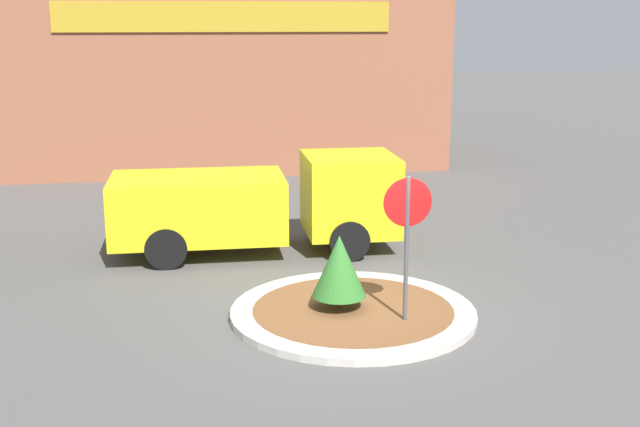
{
  "coord_description": "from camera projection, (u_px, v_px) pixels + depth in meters",
  "views": [
    {
      "loc": [
        -2.7,
        -12.48,
        4.89
      ],
      "look_at": [
        -0.26,
        1.75,
        1.37
      ],
      "focal_mm": 45.0,
      "sensor_mm": 36.0,
      "label": 1
    }
  ],
  "objects": [
    {
      "name": "stop_sign",
      "position": [
        407.0,
        223.0,
        12.66
      ],
      "size": [
        0.78,
        0.07,
        2.49
      ],
      "color": "#4C4C51",
      "rests_on": "ground_plane"
    },
    {
      "name": "traffic_island",
      "position": [
        353.0,
        312.0,
        13.54
      ],
      "size": [
        4.15,
        4.15,
        0.12
      ],
      "color": "#BCB7AD",
      "rests_on": "ground_plane"
    },
    {
      "name": "island_shrub",
      "position": [
        339.0,
        266.0,
        13.37
      ],
      "size": [
        0.91,
        0.91,
        1.27
      ],
      "color": "brown",
      "rests_on": "traffic_island"
    },
    {
      "name": "ground_plane",
      "position": [
        353.0,
        316.0,
        13.55
      ],
      "size": [
        120.0,
        120.0,
        0.0
      ],
      "primitive_type": "plane",
      "color": "#514F4C"
    },
    {
      "name": "utility_truck",
      "position": [
        259.0,
        203.0,
        17.05
      ],
      "size": [
        6.06,
        2.24,
        2.05
      ],
      "rotation": [
        0.0,
        0.0,
        -0.02
      ],
      "color": "gold",
      "rests_on": "ground_plane"
    },
    {
      "name": "storefront_building",
      "position": [
        222.0,
        79.0,
        27.47
      ],
      "size": [
        14.47,
        6.07,
        5.75
      ],
      "color": "#93563D",
      "rests_on": "ground_plane"
    }
  ]
}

